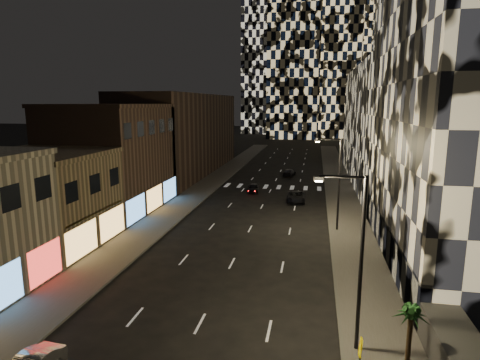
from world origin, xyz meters
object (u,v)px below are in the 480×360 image
at_px(ped_sign, 360,357).
at_px(car_dark_rightlane, 296,197).
at_px(streetlight_near, 357,252).
at_px(car_dark_midlane, 254,188).
at_px(car_dark_oncoming, 289,172).
at_px(palm_tree, 411,318).
at_px(streetlight_far, 337,178).

bearing_deg(ped_sign, car_dark_rightlane, 111.70).
bearing_deg(streetlight_near, car_dark_midlane, 106.45).
height_order(car_dark_oncoming, car_dark_rightlane, car_dark_rightlane).
bearing_deg(car_dark_oncoming, ped_sign, 104.41).
xyz_separation_m(car_dark_rightlane, ped_sign, (4.27, -35.00, 1.56)).
relative_size(car_dark_midlane, ped_sign, 1.19).
distance_m(car_dark_oncoming, palm_tree, 52.43).
relative_size(streetlight_near, streetlight_far, 1.00).
bearing_deg(car_dark_rightlane, palm_tree, -80.31).
height_order(streetlight_near, car_dark_oncoming, streetlight_near).
xyz_separation_m(streetlight_far, palm_tree, (2.31, -21.74, -2.31)).
height_order(streetlight_far, ped_sign, streetlight_far).
height_order(car_dark_midlane, ped_sign, ped_sign).
xyz_separation_m(streetlight_near, car_dark_rightlane, (-4.33, 31.17, -4.70)).
distance_m(streetlight_near, car_dark_rightlane, 31.82).
bearing_deg(streetlight_far, palm_tree, -83.93).
bearing_deg(car_dark_rightlane, ped_sign, -84.76).
height_order(car_dark_oncoming, ped_sign, ped_sign).
distance_m(streetlight_near, ped_sign, 4.96).
distance_m(streetlight_far, car_dark_rightlane, 12.87).
relative_size(car_dark_rightlane, palm_tree, 1.34).
distance_m(streetlight_far, ped_sign, 24.04).
relative_size(streetlight_near, car_dark_oncoming, 2.16).
relative_size(streetlight_far, car_dark_oncoming, 2.16).
distance_m(streetlight_far, palm_tree, 21.99).
relative_size(car_dark_midlane, car_dark_oncoming, 0.86).
height_order(car_dark_midlane, palm_tree, palm_tree).
bearing_deg(streetlight_near, car_dark_oncoming, 97.34).
xyz_separation_m(streetlight_near, car_dark_midlane, (-10.58, 35.83, -4.74)).
distance_m(car_dark_midlane, car_dark_oncoming, 14.66).
bearing_deg(ped_sign, streetlight_far, 104.60).
xyz_separation_m(streetlight_far, car_dark_rightlane, (-4.33, 11.17, -4.70)).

